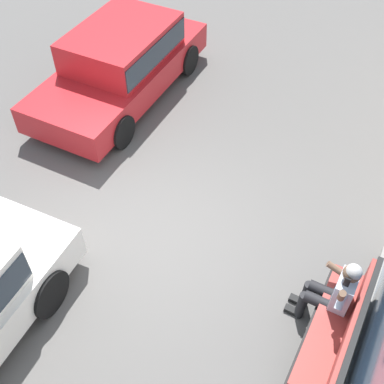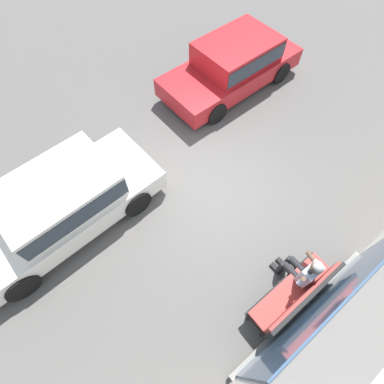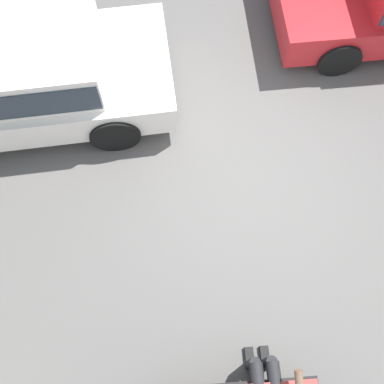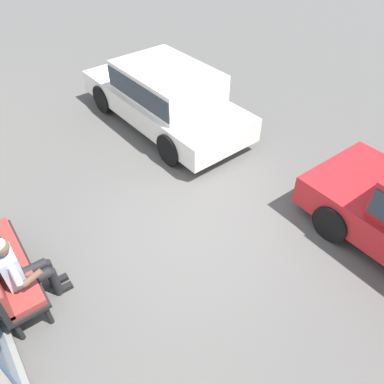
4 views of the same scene
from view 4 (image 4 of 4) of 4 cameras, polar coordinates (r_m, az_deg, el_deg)
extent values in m
plane|color=#565451|center=(6.48, -0.04, -5.01)|extent=(60.00, 60.00, 0.00)
cylinder|color=black|center=(5.58, -24.92, -18.56)|extent=(0.07, 0.07, 0.40)
cylinder|color=black|center=(6.71, -25.85, -6.02)|extent=(0.07, 0.07, 0.40)
cylinder|color=black|center=(5.56, -21.05, -16.97)|extent=(0.07, 0.07, 0.40)
cube|color=black|center=(5.94, -26.08, -10.35)|extent=(1.87, 0.55, 0.06)
cube|color=maroon|center=(5.88, -26.31, -9.86)|extent=(1.81, 0.49, 0.10)
cylinder|color=black|center=(5.68, -23.30, -10.82)|extent=(0.15, 0.42, 0.15)
cylinder|color=black|center=(5.88, -20.71, -11.54)|extent=(0.12, 0.12, 0.51)
cube|color=black|center=(6.05, -19.50, -12.51)|extent=(0.10, 0.24, 0.07)
cylinder|color=black|center=(5.56, -22.74, -12.07)|extent=(0.15, 0.42, 0.15)
cylinder|color=black|center=(5.76, -20.11, -12.76)|extent=(0.12, 0.12, 0.51)
cube|color=black|center=(5.94, -18.88, -13.71)|extent=(0.10, 0.24, 0.07)
cube|color=black|center=(5.62, -25.04, -12.28)|extent=(0.34, 0.24, 0.14)
cube|color=silver|center=(5.42, -25.88, -10.49)|extent=(0.38, 0.22, 0.56)
sphere|color=brown|center=(5.12, -27.25, -7.54)|extent=(0.22, 0.22, 0.22)
cylinder|color=silver|center=(5.17, -25.33, -11.44)|extent=(0.20, 0.10, 0.28)
cylinder|color=brown|center=(5.23, -23.14, -11.93)|extent=(0.08, 0.27, 0.17)
cylinder|color=silver|center=(5.46, -27.09, -7.60)|extent=(0.25, 0.10, 0.22)
cylinder|color=black|center=(6.48, 20.48, -4.43)|extent=(0.64, 0.20, 0.63)
cube|color=white|center=(8.91, -4.35, 13.36)|extent=(4.54, 2.03, 0.52)
cube|color=white|center=(8.52, -3.82, 16.37)|extent=(2.40, 1.70, 0.64)
cube|color=#28333D|center=(8.52, -3.82, 16.37)|extent=(2.35, 1.73, 0.45)
cylinder|color=black|center=(9.68, -13.42, 13.62)|extent=(0.69, 0.22, 0.68)
cylinder|color=black|center=(10.43, -4.96, 16.66)|extent=(0.69, 0.22, 0.68)
cylinder|color=black|center=(7.62, -3.40, 6.50)|extent=(0.69, 0.22, 0.68)
cylinder|color=black|center=(8.55, 5.95, 10.60)|extent=(0.69, 0.22, 0.68)
camera|label=1|loc=(7.44, -49.88, 41.19)|focal=45.00mm
camera|label=2|loc=(6.52, -52.82, 44.63)|focal=28.00mm
camera|label=3|loc=(4.70, -54.03, 45.92)|focal=45.00mm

